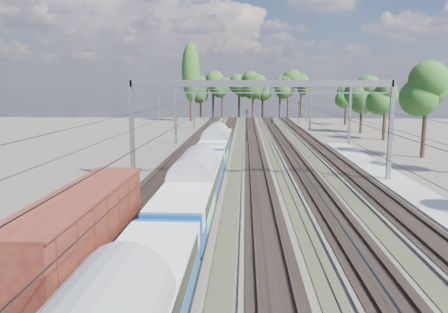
{
  "coord_description": "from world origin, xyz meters",
  "views": [
    {
      "loc": [
        -1.29,
        -8.8,
        8.43
      ],
      "look_at": [
        -2.97,
        26.26,
        2.8
      ],
      "focal_mm": 35.0,
      "sensor_mm": 36.0,
      "label": 1
    }
  ],
  "objects_px": {
    "emu_train": "(195,180)",
    "signal_far": "(299,110)",
    "freight_boxcar": "(82,222)",
    "signal_near": "(247,121)",
    "worker": "(272,120)"
  },
  "relations": [
    {
      "from": "signal_far",
      "to": "signal_near",
      "type": "bearing_deg",
      "value": -101.52
    },
    {
      "from": "freight_boxcar",
      "to": "worker",
      "type": "xyz_separation_m",
      "value": [
        13.95,
        80.88,
        -1.11
      ]
    },
    {
      "from": "signal_near",
      "to": "freight_boxcar",
      "type": "bearing_deg",
      "value": -110.01
    },
    {
      "from": "freight_boxcar",
      "to": "worker",
      "type": "bearing_deg",
      "value": 80.22
    },
    {
      "from": "worker",
      "to": "signal_far",
      "type": "relative_size",
      "value": 0.37
    },
    {
      "from": "worker",
      "to": "freight_boxcar",
      "type": "bearing_deg",
      "value": 168.96
    },
    {
      "from": "emu_train",
      "to": "signal_far",
      "type": "xyz_separation_m",
      "value": [
        15.47,
        73.28,
        0.79
      ]
    },
    {
      "from": "freight_boxcar",
      "to": "signal_far",
      "type": "relative_size",
      "value": 2.54
    },
    {
      "from": "freight_boxcar",
      "to": "signal_far",
      "type": "bearing_deg",
      "value": 76.16
    },
    {
      "from": "freight_boxcar",
      "to": "signal_near",
      "type": "height_order",
      "value": "signal_near"
    },
    {
      "from": "worker",
      "to": "signal_far",
      "type": "xyz_separation_m",
      "value": [
        6.03,
        0.2,
        2.31
      ]
    },
    {
      "from": "emu_train",
      "to": "worker",
      "type": "xyz_separation_m",
      "value": [
        9.44,
        73.08,
        -1.51
      ]
    },
    {
      "from": "freight_boxcar",
      "to": "signal_far",
      "type": "distance_m",
      "value": 83.51
    },
    {
      "from": "freight_boxcar",
      "to": "signal_near",
      "type": "relative_size",
      "value": 2.52
    },
    {
      "from": "emu_train",
      "to": "signal_far",
      "type": "distance_m",
      "value": 74.9
    }
  ]
}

